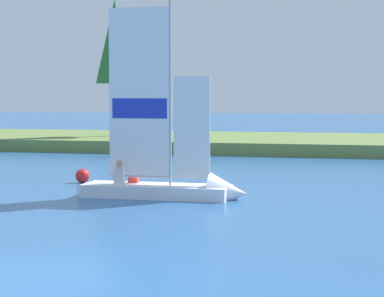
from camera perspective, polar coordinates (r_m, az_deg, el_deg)
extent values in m
plane|color=#2D609E|center=(11.95, -11.14, -9.94)|extent=(200.00, 200.00, 0.00)
cube|color=olive|center=(39.28, 6.14, 0.45)|extent=(80.00, 10.36, 0.61)
cylinder|color=brown|center=(40.32, -6.03, 3.05)|extent=(0.33, 0.33, 2.90)
cone|color=#286B2D|center=(40.41, -6.07, 8.34)|extent=(2.10, 2.10, 4.56)
cube|color=white|center=(20.66, -2.83, -3.34)|extent=(4.21, 1.29, 0.36)
cone|color=white|center=(20.17, 2.90, -3.53)|extent=(1.06, 1.14, 1.12)
cylinder|color=#B7B7BC|center=(20.36, -1.72, 4.42)|extent=(0.08, 0.08, 5.22)
cube|color=white|center=(20.62, -4.14, 4.44)|extent=(1.80, 0.05, 4.74)
cube|color=#1E33B2|center=(20.63, -4.13, 3.16)|extent=(1.62, 0.05, 0.57)
cube|color=white|center=(20.23, -0.02, 1.65)|extent=(1.04, 0.04, 2.86)
cylinder|color=#B7B7BC|center=(20.76, -4.11, -2.20)|extent=(1.80, 0.08, 0.06)
cube|color=silver|center=(20.66, -5.71, -2.16)|extent=(0.28, 0.20, 0.50)
sphere|color=tan|center=(20.62, -5.72, -1.16)|extent=(0.20, 0.20, 0.20)
cube|color=red|center=(21.10, -4.61, -1.99)|extent=(0.28, 0.20, 0.52)
sphere|color=tan|center=(21.06, -4.62, -0.99)|extent=(0.20, 0.20, 0.20)
sphere|color=red|center=(24.22, -8.59, -2.13)|extent=(0.46, 0.46, 0.46)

